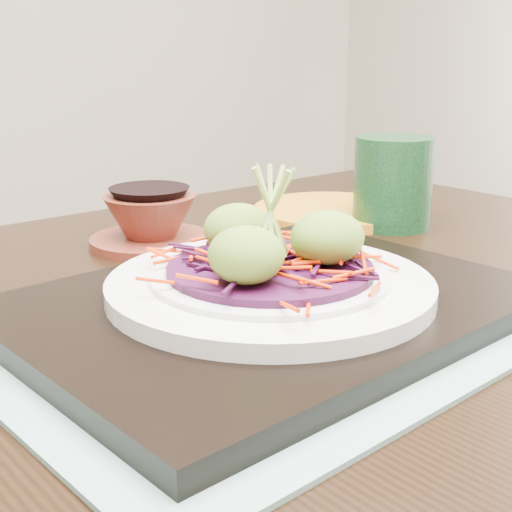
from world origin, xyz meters
TOP-DOWN VIEW (x-y plane):
  - dining_table at (-0.04, 0.09)m, footprint 1.33×0.92m
  - placemat at (-0.03, 0.02)m, footprint 0.53×0.43m
  - serving_tray at (-0.03, 0.02)m, footprint 0.46×0.36m
  - white_plate at (-0.03, 0.02)m, footprint 0.28×0.28m
  - cabbage_bed at (-0.03, 0.02)m, footprint 0.18×0.18m
  - carrot_julienne at (-0.03, 0.02)m, footprint 0.22×0.22m
  - guacamole_scoops at (-0.03, 0.02)m, footprint 0.16×0.14m
  - scallion_garnish at (-0.03, 0.02)m, footprint 0.07×0.07m
  - terracotta_bowl_set at (0.01, 0.30)m, footprint 0.19×0.19m
  - yellow_plate at (0.29, 0.28)m, footprint 0.27×0.27m
  - green_jar at (0.31, 0.19)m, footprint 0.12×0.12m

SIDE VIEW (x-z plane):
  - dining_table at x=-0.04m, z-range 0.30..1.11m
  - placemat at x=-0.03m, z-range 0.81..0.81m
  - yellow_plate at x=0.29m, z-range 0.81..0.82m
  - serving_tray at x=-0.03m, z-range 0.81..0.83m
  - terracotta_bowl_set at x=0.01m, z-range 0.81..0.87m
  - white_plate at x=-0.03m, z-range 0.83..0.85m
  - cabbage_bed at x=-0.03m, z-range 0.85..0.86m
  - carrot_julienne at x=-0.03m, z-range 0.86..0.87m
  - green_jar at x=0.31m, z-range 0.81..0.93m
  - guacamole_scoops at x=-0.03m, z-range 0.86..0.91m
  - scallion_garnish at x=-0.03m, z-range 0.85..0.95m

